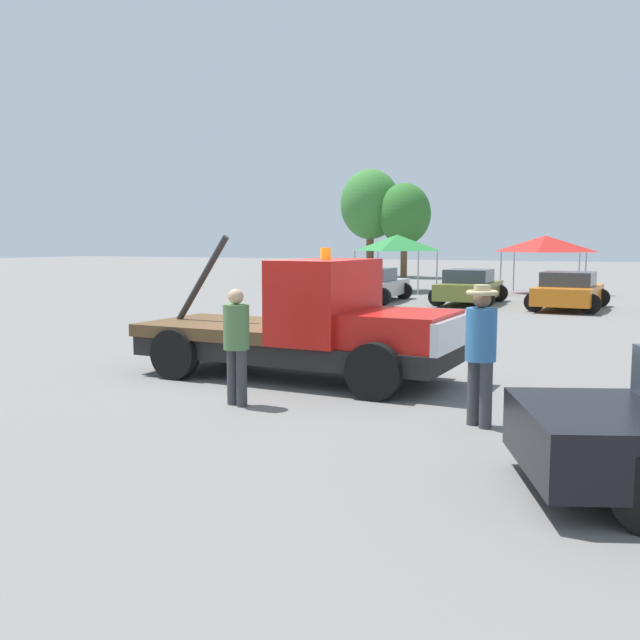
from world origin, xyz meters
name	(u,v)px	position (x,y,z in m)	size (l,w,h in m)	color
ground_plane	(294,378)	(0.00, 0.00, 0.00)	(160.00, 160.00, 0.00)	slate
tow_truck	(312,328)	(0.34, -0.01, 0.91)	(5.73, 2.40, 2.51)	black
person_near_truck	(481,344)	(3.69, -1.94, 1.09)	(0.41, 0.41, 1.84)	#38383D
person_at_hood	(236,338)	(0.21, -2.25, 0.99)	(0.38, 0.38, 1.71)	#38383D
parked_car_silver	(373,286)	(-4.43, 15.53, 0.65)	(2.59, 5.00, 1.34)	#B7B7BC
parked_car_olive	(469,287)	(-0.70, 16.17, 0.65)	(2.50, 4.41, 1.34)	olive
parked_car_orange	(569,291)	(3.00, 15.41, 0.65)	(2.61, 4.33, 1.34)	orange
canopy_tent_green	(397,243)	(-5.48, 21.52, 2.33)	(3.16, 3.16, 2.72)	#9E9EA3
canopy_tent_red	(545,244)	(1.15, 22.92, 2.29)	(3.38, 3.38, 2.67)	#9E9EA3
tree_left	(370,205)	(-11.96, 34.80, 4.88)	(4.07, 4.07, 7.27)	brown
tree_center	(404,214)	(-9.40, 34.43, 4.18)	(3.49, 3.49, 6.23)	brown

